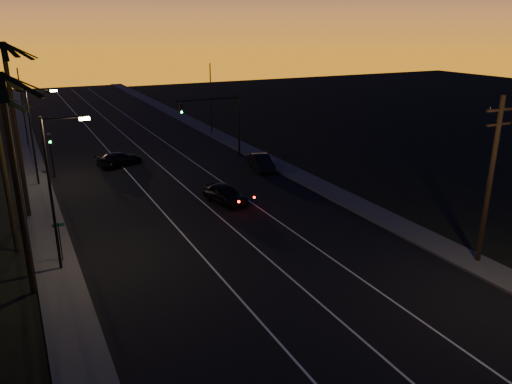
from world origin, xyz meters
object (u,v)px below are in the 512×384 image
signal_mast (218,113)px  lead_car (225,194)px  cross_car (120,159)px  right_car (261,162)px  utility_pole (490,178)px

signal_mast → lead_car: signal_mast is taller
cross_car → signal_mast: bearing=-7.8°
cross_car → right_car: bearing=-32.3°
utility_pole → signal_mast: bearing=98.5°
utility_pole → cross_car: bearing=115.1°
utility_pole → right_car: size_ratio=2.08×
lead_car → right_car: right_car is taller
lead_car → utility_pole: bearing=-59.9°
lead_car → cross_car: size_ratio=1.01×
signal_mast → right_car: size_ratio=1.47×
right_car → lead_car: bearing=-133.2°
signal_mast → lead_car: (-5.03, -13.58, -4.01)m
signal_mast → utility_pole: bearing=-81.5°
right_car → cross_car: 14.32m
lead_car → cross_car: (-5.21, 14.99, -0.06)m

